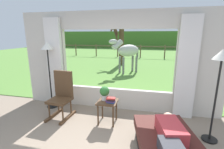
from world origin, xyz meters
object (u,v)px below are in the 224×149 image
object	(u,v)px
horse	(127,51)
reclining_person	(172,138)
potted_plant	(105,92)
floor_lamp_right	(220,69)
pasture_tree	(120,41)
rocking_chair	(62,95)
book_stack	(111,100)
side_table	(107,105)
floor_lamp_left	(48,56)

from	to	relation	value
horse	reclining_person	bearing A→B (deg)	149.19
potted_plant	floor_lamp_right	bearing A→B (deg)	-6.50
reclining_person	pasture_tree	xyz separation A→B (m)	(-2.30, 8.42, 1.06)
reclining_person	rocking_chair	xyz separation A→B (m)	(-2.41, 1.16, 0.02)
potted_plant	pasture_tree	world-z (taller)	pasture_tree
potted_plant	book_stack	distance (m)	0.24
reclining_person	side_table	size ratio (longest dim) A/B	2.75
potted_plant	pasture_tree	size ratio (longest dim) A/B	0.09
pasture_tree	rocking_chair	bearing A→B (deg)	-90.83
reclining_person	side_table	distance (m)	1.65
potted_plant	pasture_tree	xyz separation A→B (m)	(-0.98, 7.28, 0.88)
side_table	floor_lamp_right	distance (m)	2.29
rocking_chair	potted_plant	size ratio (longest dim) A/B	3.50
pasture_tree	horse	bearing A→B (deg)	-71.43
reclining_person	floor_lamp_right	xyz separation A→B (m)	(0.82, 0.90, 0.88)
floor_lamp_right	horse	size ratio (longest dim) A/B	1.00
rocking_chair	horse	world-z (taller)	horse
book_stack	pasture_tree	bearing A→B (deg)	98.84
floor_lamp_right	pasture_tree	size ratio (longest dim) A/B	0.51
side_table	floor_lamp_right	world-z (taller)	floor_lamp_right
reclining_person	book_stack	xyz separation A→B (m)	(-1.15, 1.03, 0.06)
floor_lamp_left	floor_lamp_right	xyz separation A→B (m)	(3.79, -0.65, -0.04)
potted_plant	side_table	bearing A→B (deg)	-36.87
rocking_chair	floor_lamp_right	world-z (taller)	floor_lamp_right
reclining_person	rocking_chair	size ratio (longest dim) A/B	1.28
horse	potted_plant	bearing A→B (deg)	137.55
pasture_tree	reclining_person	bearing A→B (deg)	-74.70
reclining_person	rocking_chair	world-z (taller)	rocking_chair
horse	pasture_tree	bearing A→B (deg)	-26.28
rocking_chair	potted_plant	bearing A→B (deg)	2.80
reclining_person	pasture_tree	distance (m)	8.80
potted_plant	horse	size ratio (longest dim) A/B	0.18
reclining_person	floor_lamp_right	size ratio (longest dim) A/B	0.82
reclining_person	side_table	xyz separation A→B (m)	(-1.25, 1.08, -0.10)
floor_lamp_right	pasture_tree	xyz separation A→B (m)	(-3.12, 7.52, 0.18)
reclining_person	potted_plant	bearing A→B (deg)	126.90
book_stack	horse	xyz separation A→B (m)	(-0.38, 5.11, 0.58)
floor_lamp_right	rocking_chair	bearing A→B (deg)	175.43
rocking_chair	floor_lamp_right	xyz separation A→B (m)	(3.23, -0.26, 0.85)
potted_plant	book_stack	bearing A→B (deg)	-34.01
rocking_chair	book_stack	xyz separation A→B (m)	(1.26, -0.13, 0.03)
reclining_person	pasture_tree	bearing A→B (deg)	92.98
horse	pasture_tree	world-z (taller)	pasture_tree
floor_lamp_left	horse	size ratio (longest dim) A/B	1.03
side_table	floor_lamp_left	world-z (taller)	floor_lamp_left
book_stack	rocking_chair	bearing A→B (deg)	174.08
potted_plant	rocking_chair	bearing A→B (deg)	179.27
side_table	book_stack	xyz separation A→B (m)	(0.09, -0.06, 0.15)
side_table	book_stack	size ratio (longest dim) A/B	2.50
potted_plant	horse	bearing A→B (deg)	92.40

